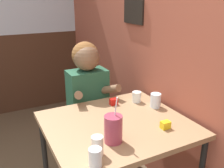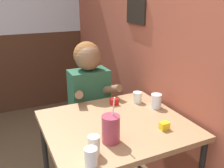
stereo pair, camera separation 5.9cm
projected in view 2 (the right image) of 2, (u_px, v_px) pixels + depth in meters
The scene contains 10 objects.
brick_wall_right at pixel (124, 21), 2.52m from camera, with size 0.08×4.64×2.70m.
main_table at pixel (116, 132), 1.73m from camera, with size 0.95×0.85×0.77m.
person_seated at pixel (89, 104), 2.26m from camera, with size 0.42×0.42×1.23m.
cocktail_pitcher at pixel (111, 129), 1.46m from camera, with size 0.11×0.11×0.29m.
glass_near_pitcher at pixel (91, 157), 1.26m from camera, with size 0.07×0.07×0.10m.
glass_center at pixel (137, 97), 2.02m from camera, with size 0.07×0.07×0.09m.
glass_far_side at pixel (94, 146), 1.34m from camera, with size 0.07×0.07×0.11m.
glass_by_brick at pixel (156, 101), 1.92m from camera, with size 0.08×0.08×0.11m.
condiment_ketchup at pixel (114, 102), 1.98m from camera, with size 0.06×0.04×0.05m.
condiment_mustard at pixel (164, 126), 1.61m from camera, with size 0.06×0.04×0.05m.
Camera 2 is at (0.29, -0.97, 1.59)m, focal length 40.00 mm.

